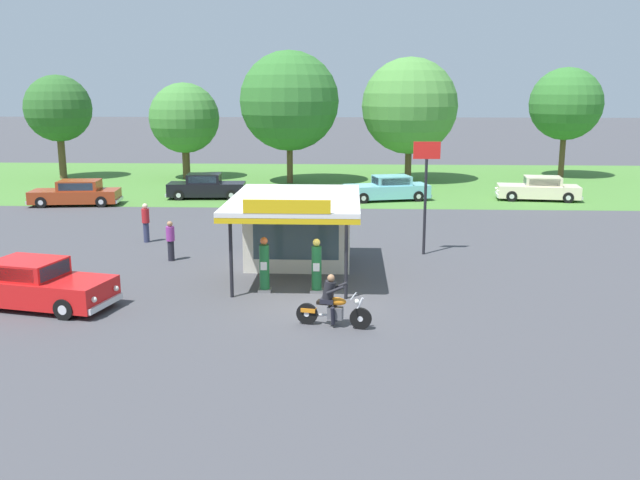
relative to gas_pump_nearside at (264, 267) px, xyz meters
The scene contains 20 objects.
ground_plane 2.29m from the gas_pump_nearside, 32.70° to the right, with size 300.00×300.00×0.00m, color #424247.
grass_verge_strip 28.92m from the gas_pump_nearside, 86.46° to the left, with size 120.00×24.00×0.01m, color #477A33.
service_station_kiosk 3.73m from the gas_pump_nearside, 75.82° to the left, with size 4.71×6.86×3.36m.
gas_pump_nearside is the anchor object (origin of this frame).
gas_pump_offside 1.78m from the gas_pump_nearside, ahead, with size 0.44×0.44×1.88m.
motorcycle_with_rider 4.21m from the gas_pump_nearside, 54.82° to the right, with size 2.23×0.81×1.58m.
featured_classic_sedan 7.46m from the gas_pump_nearside, 164.76° to the right, with size 5.55×2.96×1.52m.
parked_car_back_row_centre_left 20.70m from the gas_pump_nearside, 75.47° to the left, with size 5.64×3.16×1.54m.
parked_car_back_row_right 25.22m from the gas_pump_nearside, 54.51° to the left, with size 5.27×2.42×1.49m.
parked_car_second_row_spare 21.99m from the gas_pump_nearside, 127.92° to the left, with size 5.44×2.54×1.50m.
parked_car_back_row_centre 21.27m from the gas_pump_nearside, 107.18° to the left, with size 5.12×2.15×1.57m.
bystander_admiring_sedan 9.82m from the gas_pump_nearside, 130.22° to the left, with size 0.34×0.34×1.78m.
bystander_chatting_near_pumps 8.22m from the gas_pump_nearside, 94.75° to the left, with size 0.34×0.34×1.55m.
bystander_leaning_by_kiosk 6.00m from the gas_pump_nearside, 136.20° to the left, with size 0.34×0.34×1.63m.
tree_oak_right 31.88m from the gas_pump_nearside, 108.20° to the left, with size 5.33×5.33×7.31m.
tree_oak_distant_spare 37.98m from the gas_pump_nearside, 58.92° to the left, with size 5.56×5.56×8.47m.
tree_oak_centre 30.56m from the gas_pump_nearside, 76.24° to the left, with size 7.09×7.09×9.13m.
tree_oak_far_left 28.29m from the gas_pump_nearside, 93.42° to the left, with size 7.18×7.18×9.55m.
tree_oak_left 35.97m from the gas_pump_nearside, 123.22° to the left, with size 5.04×5.04×7.88m.
roadside_pole_sign 8.64m from the gas_pump_nearside, 43.74° to the left, with size 1.10×0.12×4.71m.
Camera 1 is at (1.17, -21.37, 6.81)m, focal length 38.49 mm.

